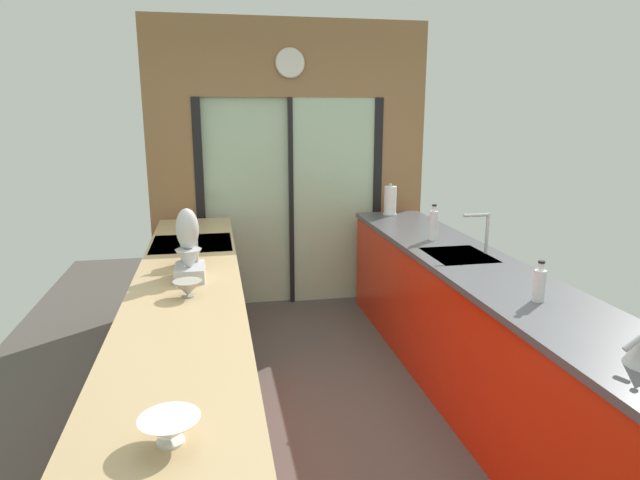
# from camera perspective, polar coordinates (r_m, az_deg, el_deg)

# --- Properties ---
(ground_plane) EXTENTS (5.04, 7.60, 0.02)m
(ground_plane) POSITION_cam_1_polar(r_m,az_deg,el_deg) (3.94, 0.96, -15.20)
(ground_plane) COLOR #4C4742
(back_wall_unit) EXTENTS (2.64, 0.12, 2.70)m
(back_wall_unit) POSITION_cam_1_polar(r_m,az_deg,el_deg) (5.25, -3.14, 9.53)
(back_wall_unit) COLOR olive
(back_wall_unit) RESTS_ON ground_plane
(left_counter_run) EXTENTS (0.62, 3.80, 0.92)m
(left_counter_run) POSITION_cam_1_polar(r_m,az_deg,el_deg) (3.24, -13.50, -12.82)
(left_counter_run) COLOR red
(left_counter_run) RESTS_ON ground_plane
(right_counter_run) EXTENTS (0.62, 3.80, 0.92)m
(right_counter_run) POSITION_cam_1_polar(r_m,az_deg,el_deg) (3.77, 15.82, -9.18)
(right_counter_run) COLOR red
(right_counter_run) RESTS_ON ground_plane
(sink_faucet) EXTENTS (0.19, 0.02, 0.28)m
(sink_faucet) POSITION_cam_1_polar(r_m,az_deg,el_deg) (3.86, 16.75, 1.30)
(sink_faucet) COLOR #B7BABC
(sink_faucet) RESTS_ON right_counter_run
(oven_range) EXTENTS (0.60, 0.60, 0.92)m
(oven_range) POSITION_cam_1_polar(r_m,az_deg,el_deg) (4.28, -12.94, -6.35)
(oven_range) COLOR #B7BABC
(oven_range) RESTS_ON ground_plane
(mixing_bowl_near) EXTENTS (0.18, 0.18, 0.08)m
(mixing_bowl_near) POSITION_cam_1_polar(r_m,az_deg,el_deg) (1.76, -15.47, -18.57)
(mixing_bowl_near) COLOR silver
(mixing_bowl_near) RESTS_ON left_counter_run
(mixing_bowl_far) EXTENTS (0.15, 0.15, 0.09)m
(mixing_bowl_far) POSITION_cam_1_polar(r_m,az_deg,el_deg) (2.96, -13.71, -4.94)
(mixing_bowl_far) COLOR gray
(mixing_bowl_far) RESTS_ON left_counter_run
(knife_block) EXTENTS (0.08, 0.14, 0.26)m
(knife_block) POSITION_cam_1_polar(r_m,az_deg,el_deg) (3.56, -13.36, -0.97)
(knife_block) COLOR brown
(knife_block) RESTS_ON left_counter_run
(stand_mixer) EXTENTS (0.17, 0.27, 0.42)m
(stand_mixer) POSITION_cam_1_polar(r_m,az_deg,el_deg) (3.24, -13.60, -1.22)
(stand_mixer) COLOR #B7BABC
(stand_mixer) RESTS_ON left_counter_run
(soap_bottle_near) EXTENTS (0.06, 0.06, 0.22)m
(soap_bottle_near) POSITION_cam_1_polar(r_m,az_deg,el_deg) (3.02, 22.03, -4.34)
(soap_bottle_near) COLOR silver
(soap_bottle_near) RESTS_ON right_counter_run
(soap_bottle_far) EXTENTS (0.06, 0.06, 0.27)m
(soap_bottle_far) POSITION_cam_1_polar(r_m,az_deg,el_deg) (4.20, 11.82, 1.59)
(soap_bottle_far) COLOR silver
(soap_bottle_far) RESTS_ON right_counter_run
(paper_towel_roll) EXTENTS (0.13, 0.13, 0.30)m
(paper_towel_roll) POSITION_cam_1_polar(r_m,az_deg,el_deg) (5.15, 7.37, 4.11)
(paper_towel_roll) COLOR #B7BABC
(paper_towel_roll) RESTS_ON right_counter_run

